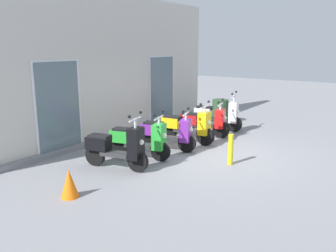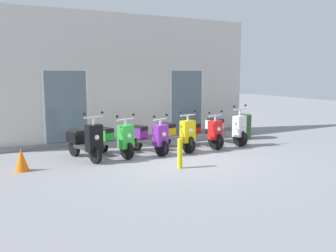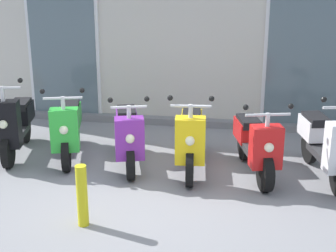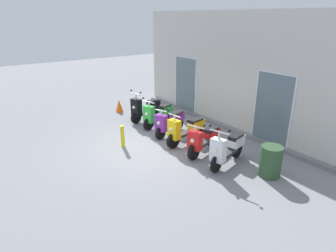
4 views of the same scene
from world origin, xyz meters
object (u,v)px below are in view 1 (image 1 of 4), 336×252
scooter_white (218,115)px  scooter_green (140,140)px  scooter_yellow (187,126)px  scooter_red (204,122)px  scooter_black (117,147)px  traffic_cone (69,183)px  scooter_purple (168,133)px  curb_bollard (231,149)px  trash_bin (220,111)px

scooter_white → scooter_green: bearing=177.5°
scooter_green → scooter_yellow: (1.83, -0.16, 0.01)m
scooter_yellow → scooter_white: 1.79m
scooter_red → scooter_black: bearing=178.1°
scooter_red → scooter_white: scooter_white is taller
scooter_black → traffic_cone: bearing=-168.1°
scooter_green → scooter_purple: 0.95m
scooter_red → traffic_cone: bearing=-177.6°
scooter_green → scooter_purple: scooter_green is taller
scooter_black → curb_bollard: 2.53m
scooter_purple → traffic_cone: (-3.32, -0.24, -0.20)m
scooter_black → scooter_purple: (1.75, -0.09, -0.03)m
scooter_yellow → scooter_red: 0.87m
scooter_white → traffic_cone: (-6.00, -0.22, -0.24)m
scooter_white → scooter_yellow: bearing=179.9°
scooter_white → trash_bin: 1.15m
scooter_red → scooter_white: (0.91, 0.01, 0.06)m
scooter_black → scooter_green: (0.82, 0.05, -0.02)m
scooter_black → scooter_purple: size_ratio=1.04×
scooter_black → scooter_yellow: size_ratio=0.93×
scooter_purple → scooter_red: (1.76, -0.02, -0.02)m
scooter_yellow → scooter_red: bearing=-0.7°
scooter_purple → scooter_yellow: size_ratio=0.89×
scooter_black → scooter_white: bearing=-1.4°
trash_bin → scooter_black: bearing=-176.3°
scooter_black → scooter_green: scooter_black is taller
scooter_yellow → scooter_green: bearing=175.1°
scooter_purple → curb_bollard: scooter_purple is taller
scooter_green → curb_bollard: (0.88, -1.92, -0.12)m
scooter_red → trash_bin: size_ratio=1.88×
scooter_red → scooter_white: bearing=0.4°
trash_bin → traffic_cone: (-7.05, -0.69, -0.15)m
scooter_white → scooter_black: bearing=178.6°
trash_bin → curb_bollard: (-3.79, -2.22, -0.06)m
scooter_red → curb_bollard: 2.53m
scooter_black → trash_bin: (5.48, 0.36, -0.08)m
traffic_cone → scooter_white: bearing=2.1°
scooter_green → traffic_cone: 2.43m
scooter_white → curb_bollard: bearing=-147.3°
scooter_purple → scooter_white: scooter_white is taller
scooter_black → scooter_green: 0.82m
scooter_purple → trash_bin: (3.73, 0.45, -0.05)m
scooter_green → scooter_red: (2.70, -0.17, -0.03)m
scooter_black → scooter_white: (4.43, -0.11, 0.01)m
scooter_white → trash_bin: (1.05, 0.46, -0.09)m
scooter_purple → trash_bin: 3.76m
scooter_white → curb_bollard: 3.25m
scooter_purple → curb_bollard: (-0.06, -1.77, -0.11)m
curb_bollard → trash_bin: bearing=30.4°
scooter_yellow → scooter_purple: bearing=179.2°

